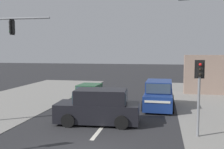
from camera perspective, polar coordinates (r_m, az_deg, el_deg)
The scene contains 6 objects.
lane_dash_mid at distance 13.13m, azimuth -3.06°, elevation -12.41°, with size 0.20×2.40×0.01m, color silver.
lane_dash_far at distance 17.86m, azimuth 0.90°, elevation -7.67°, with size 0.20×2.40×0.01m, color silver.
pedestal_signal_right_kerb at distance 12.55m, azimuth 18.44°, elevation -2.20°, with size 0.44×0.29×3.56m.
suv_oncoming_near at distance 18.61m, azimuth 10.15°, elevation -4.46°, with size 2.13×4.57×1.90m.
suv_kerbside_parked at distance 14.41m, azimuth -2.94°, elevation -7.21°, with size 4.64×2.29×1.90m.
hatchback_receding_far at distance 19.60m, azimuth -4.71°, elevation -4.45°, with size 1.90×3.70×1.53m.
Camera 1 is at (3.08, -9.14, 3.96)m, focal length 42.00 mm.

